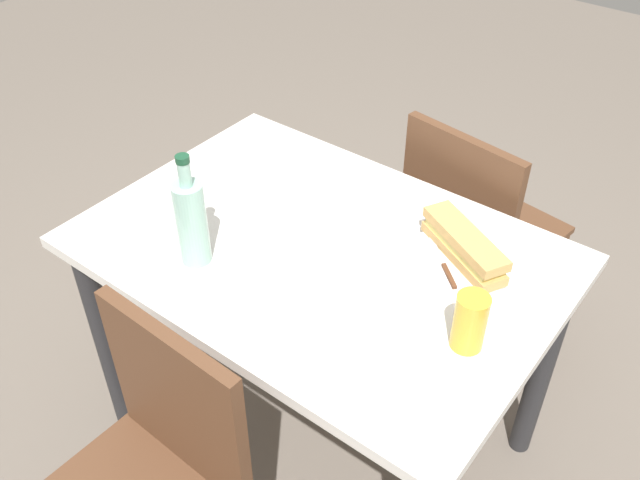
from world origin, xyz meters
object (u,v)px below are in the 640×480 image
Objects in this scene: dining_table at (320,283)px; baguette_sandwich_near at (464,245)px; beer_glass at (470,322)px; chair_far at (151,479)px; chair_near at (471,229)px; water_bottle at (191,221)px; knife_near at (444,265)px; plate_near at (462,259)px.

baguette_sandwich_near is at bearing -151.67° from dining_table.
beer_glass is (-0.13, 0.23, 0.02)m from baguette_sandwich_near.
chair_far is 1.00× the size of chair_near.
water_bottle is 0.65m from beer_glass.
water_bottle reaches higher than dining_table.
baguette_sandwich_near is 0.07m from knife_near.
chair_near is 0.57m from knife_near.
knife_near reaches higher than plate_near.
water_bottle is at bearing 36.83° from baguette_sandwich_near.
beer_glass is at bearing 120.41° from baguette_sandwich_near.
knife_near is at bearing -48.41° from beer_glass.
beer_glass is (-0.15, 0.17, 0.05)m from knife_near.
chair_far reaches higher than knife_near.
baguette_sandwich_near is at bearing 111.05° from chair_near.
baguette_sandwich_near is 0.26m from beer_glass.
chair_far is 6.03× the size of knife_near.
dining_table is 1.32× the size of chair_far.
beer_glass reaches higher than baguette_sandwich_near.
chair_far is 0.85m from baguette_sandwich_near.
baguette_sandwich_near reaches higher than plate_near.
knife_near is (-0.28, -0.10, 0.14)m from dining_table.
plate_near is 0.27m from beer_glass.
plate_near is at bearing -59.59° from beer_glass.
water_bottle is at bearing 67.49° from chair_near.
plate_near is (-0.29, -0.74, 0.26)m from chair_far.
baguette_sandwich_near is at bearing -59.59° from beer_glass.
water_bottle is (0.50, 0.37, 0.06)m from baguette_sandwich_near.
baguette_sandwich_near is (-0.29, -0.16, 0.17)m from dining_table.
chair_far is 0.84m from plate_near.
chair_far is 3.45× the size of plate_near.
dining_table is 0.33m from knife_near.
plate_near is at bearing 111.05° from chair_near.
beer_glass is at bearing 131.59° from knife_near.
baguette_sandwich_near is 0.62m from water_bottle.
baguette_sandwich_near is at bearing -107.05° from knife_near.
baguette_sandwich_near reaches higher than knife_near.
beer_glass is at bearing -129.26° from chair_far.
chair_far is at bearing 68.56° from baguette_sandwich_near.
dining_table is 4.57× the size of plate_near.
water_bottle is (0.50, 0.37, 0.10)m from plate_near.
chair_near is 0.53m from plate_near.
chair_near reaches higher than baguette_sandwich_near.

